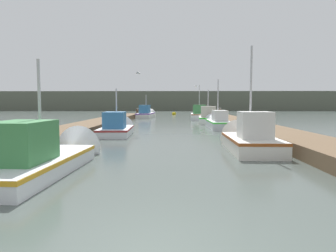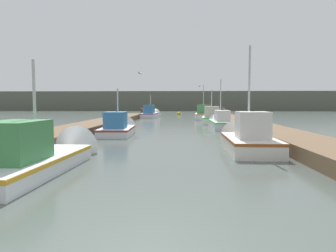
{
  "view_description": "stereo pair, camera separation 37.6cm",
  "coord_description": "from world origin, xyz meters",
  "views": [
    {
      "loc": [
        0.28,
        -3.25,
        1.88
      ],
      "look_at": [
        -0.02,
        11.84,
        0.7
      ],
      "focal_mm": 32.0,
      "sensor_mm": 36.0,
      "label": 1
    },
    {
      "loc": [
        0.65,
        -3.24,
        1.88
      ],
      "look_at": [
        -0.02,
        11.84,
        0.7
      ],
      "focal_mm": 32.0,
      "sensor_mm": 36.0,
      "label": 2
    }
  ],
  "objects": [
    {
      "name": "fishing_boat_4",
      "position": [
        3.44,
        24.72,
        0.5
      ],
      "size": [
        1.99,
        5.18,
        3.56
      ],
      "rotation": [
        0.0,
        0.0,
        -0.08
      ],
      "color": "silver",
      "rests_on": "ground_plane"
    },
    {
      "name": "dock_left",
      "position": [
        -5.57,
        16.0,
        0.24
      ],
      "size": [
        2.39,
        40.0,
        0.49
      ],
      "color": "brown",
      "rests_on": "ground_plane"
    },
    {
      "name": "mooring_piling_1",
      "position": [
        4.25,
        22.63,
        0.72
      ],
      "size": [
        0.23,
        0.23,
        1.43
      ],
      "color": "#473523",
      "rests_on": "ground_plane"
    },
    {
      "name": "mooring_piling_2",
      "position": [
        4.4,
        32.62,
        0.61
      ],
      "size": [
        0.33,
        0.33,
        1.21
      ],
      "color": "#473523",
      "rests_on": "ground_plane"
    },
    {
      "name": "fishing_boat_1",
      "position": [
        3.26,
        8.71,
        0.44
      ],
      "size": [
        1.79,
        4.49,
        4.58
      ],
      "rotation": [
        0.0,
        0.0,
        -0.01
      ],
      "color": "silver",
      "rests_on": "ground_plane"
    },
    {
      "name": "seagull_lead",
      "position": [
        -1.96,
        15.61,
        3.72
      ],
      "size": [
        0.29,
        0.56,
        0.12
      ],
      "rotation": [
        0.0,
        0.0,
        4.62
      ],
      "color": "white"
    },
    {
      "name": "channel_buoy",
      "position": [
        0.28,
        42.93,
        0.17
      ],
      "size": [
        0.62,
        0.62,
        1.12
      ],
      "color": "gold",
      "rests_on": "ground_plane"
    },
    {
      "name": "dock_right",
      "position": [
        5.57,
        16.0,
        0.24
      ],
      "size": [
        2.39,
        40.0,
        0.49
      ],
      "color": "brown",
      "rests_on": "ground_plane"
    },
    {
      "name": "fishing_boat_6",
      "position": [
        -3.17,
        34.37,
        0.49
      ],
      "size": [
        2.07,
        5.93,
        3.35
      ],
      "rotation": [
        0.0,
        0.0,
        -0.08
      ],
      "color": "silver",
      "rests_on": "ground_plane"
    },
    {
      "name": "fishing_boat_3",
      "position": [
        3.57,
        19.61,
        0.42
      ],
      "size": [
        1.44,
        5.86,
        4.0
      ],
      "rotation": [
        0.0,
        0.0,
        0.0
      ],
      "color": "silver",
      "rests_on": "ground_plane"
    },
    {
      "name": "seagull_1",
      "position": [
        2.48,
        26.87,
        3.51
      ],
      "size": [
        0.28,
        0.55,
        0.12
      ],
      "rotation": [
        0.0,
        0.0,
        1.57
      ],
      "color": "white"
    },
    {
      "name": "fishing_boat_2",
      "position": [
        -3.09,
        14.36,
        0.4
      ],
      "size": [
        1.9,
        4.65,
        3.28
      ],
      "rotation": [
        0.0,
        0.0,
        0.05
      ],
      "color": "silver",
      "rests_on": "ground_plane"
    },
    {
      "name": "mooring_piling_0",
      "position": [
        -4.42,
        34.86,
        0.57
      ],
      "size": [
        0.31,
        0.31,
        1.12
      ],
      "color": "#473523",
      "rests_on": "ground_plane"
    },
    {
      "name": "distant_shore_ridge",
      "position": [
        0.0,
        74.28,
        2.28
      ],
      "size": [
        120.0,
        16.0,
        4.57
      ],
      "color": "#565B4C",
      "rests_on": "ground_plane"
    },
    {
      "name": "fishing_boat_0",
      "position": [
        -3.34,
        5.03,
        0.4
      ],
      "size": [
        1.93,
        5.6,
        3.63
      ],
      "rotation": [
        0.0,
        0.0,
        -0.04
      ],
      "color": "silver",
      "rests_on": "ground_plane"
    },
    {
      "name": "fishing_boat_5",
      "position": [
        3.1,
        30.29,
        0.51
      ],
      "size": [
        2.07,
        4.92,
        4.31
      ],
      "rotation": [
        0.0,
        0.0,
        -0.07
      ],
      "color": "silver",
      "rests_on": "ground_plane"
    }
  ]
}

